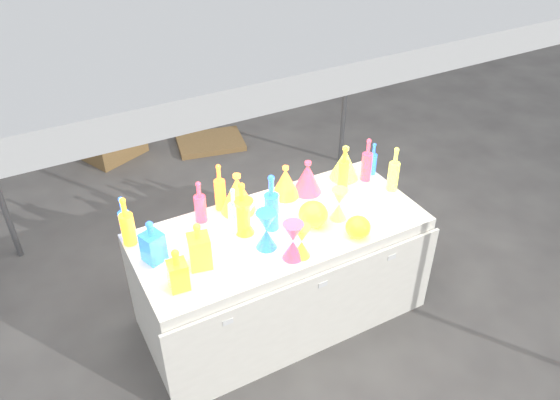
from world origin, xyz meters
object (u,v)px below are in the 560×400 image
bottle_0 (126,221)px  hourglass_0 (302,242)px  cardboard_box_closed (112,138)px  lampshade_0 (285,181)px  decanter_0 (177,269)px  display_table (281,273)px  globe_0 (358,228)px

bottle_0 → hourglass_0: (0.83, -0.58, -0.06)m
cardboard_box_closed → lampshade_0: 2.57m
decanter_0 → lampshade_0: 1.04m
display_table → bottle_0: (-0.85, 0.30, 0.54)m
hourglass_0 → globe_0: size_ratio=1.35×
bottle_0 → globe_0: bottle_0 is taller
bottle_0 → lampshade_0: size_ratio=1.43×
decanter_0 → hourglass_0: 0.71m
display_table → hourglass_0: hourglass_0 is taller
hourglass_0 → lampshade_0: bearing=69.6°
display_table → cardboard_box_closed: 2.73m
globe_0 → lampshade_0: (-0.17, 0.58, 0.05)m
decanter_0 → globe_0: bearing=0.7°
cardboard_box_closed → decanter_0: (-0.28, -2.88, 0.68)m
display_table → lampshade_0: bearing=56.3°
bottle_0 → globe_0: size_ratio=2.11×
globe_0 → bottle_0: bearing=154.0°
lampshade_0 → decanter_0: bearing=-164.9°
hourglass_0 → lampshade_0: size_ratio=0.92×
hourglass_0 → lampshade_0: 0.61m
decanter_0 → globe_0: (1.09, -0.10, -0.07)m
bottle_0 → decanter_0: size_ratio=1.25×
display_table → bottle_0: size_ratio=5.71×
cardboard_box_closed → lampshade_0: (0.64, -2.40, 0.66)m
display_table → lampshade_0: lampshade_0 is taller
hourglass_0 → display_table: bearing=85.8°
cardboard_box_closed → bottle_0: bottle_0 is taller
cardboard_box_closed → hourglass_0: hourglass_0 is taller
hourglass_0 → decanter_0: bearing=172.6°
cardboard_box_closed → hourglass_0: (0.43, -2.97, 0.66)m
decanter_0 → hourglass_0: size_ratio=1.25×
decanter_0 → hourglass_0: decanter_0 is taller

